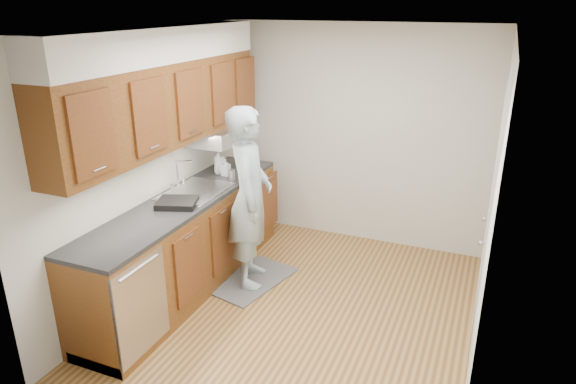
# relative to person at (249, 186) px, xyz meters

# --- Properties ---
(floor) EXTENTS (3.50, 3.50, 0.00)m
(floor) POSITION_rel_person_xyz_m (0.66, -0.31, -1.03)
(floor) COLOR olive
(floor) RESTS_ON ground
(ceiling) EXTENTS (3.50, 3.50, 0.00)m
(ceiling) POSITION_rel_person_xyz_m (0.66, -0.31, 1.47)
(ceiling) COLOR white
(ceiling) RESTS_ON wall_left
(wall_left) EXTENTS (0.02, 3.50, 2.50)m
(wall_left) POSITION_rel_person_xyz_m (-0.84, -0.31, 0.22)
(wall_left) COLOR #B7B6AB
(wall_left) RESTS_ON floor
(wall_right) EXTENTS (0.02, 3.50, 2.50)m
(wall_right) POSITION_rel_person_xyz_m (2.16, -0.31, 0.22)
(wall_right) COLOR #B7B6AB
(wall_right) RESTS_ON floor
(wall_back) EXTENTS (3.00, 0.02, 2.50)m
(wall_back) POSITION_rel_person_xyz_m (0.66, 1.44, 0.22)
(wall_back) COLOR #B7B6AB
(wall_back) RESTS_ON floor
(counter) EXTENTS (0.64, 2.80, 1.30)m
(counter) POSITION_rel_person_xyz_m (-0.54, -0.32, -0.55)
(counter) COLOR brown
(counter) RESTS_ON floor
(upper_cabinets) EXTENTS (0.47, 2.80, 1.21)m
(upper_cabinets) POSITION_rel_person_xyz_m (-0.67, -0.27, 0.91)
(upper_cabinets) COLOR brown
(upper_cabinets) RESTS_ON wall_left
(closet_door) EXTENTS (0.02, 1.22, 2.05)m
(closet_door) POSITION_rel_person_xyz_m (2.15, -0.01, -0.01)
(closet_door) COLOR white
(closet_door) RESTS_ON wall_right
(floor_mat) EXTENTS (0.73, 1.01, 0.02)m
(floor_mat) POSITION_rel_person_xyz_m (0.00, 0.00, -1.03)
(floor_mat) COLOR slate
(floor_mat) RESTS_ON floor
(person) EXTENTS (0.71, 0.84, 2.03)m
(person) POSITION_rel_person_xyz_m (0.00, 0.00, 0.00)
(person) COLOR #8EA5AD
(person) RESTS_ON floor_mat
(soap_bottle_a) EXTENTS (0.11, 0.11, 0.27)m
(soap_bottle_a) POSITION_rel_person_xyz_m (-0.62, 0.48, 0.04)
(soap_bottle_a) COLOR silver
(soap_bottle_a) RESTS_ON counter
(soap_bottle_b) EXTENTS (0.08, 0.09, 0.18)m
(soap_bottle_b) POSITION_rel_person_xyz_m (-0.51, 0.44, -0.00)
(soap_bottle_b) COLOR silver
(soap_bottle_b) RESTS_ON counter
(soap_bottle_c) EXTENTS (0.20, 0.20, 0.19)m
(soap_bottle_c) POSITION_rel_person_xyz_m (-0.56, 0.49, 0.00)
(soap_bottle_c) COLOR silver
(soap_bottle_c) RESTS_ON counter
(steel_can) EXTENTS (0.07, 0.07, 0.12)m
(steel_can) POSITION_rel_person_xyz_m (-0.36, 0.31, -0.03)
(steel_can) COLOR #A5A5AA
(steel_can) RESTS_ON counter
(dish_rack) EXTENTS (0.43, 0.39, 0.06)m
(dish_rack) POSITION_rel_person_xyz_m (-0.50, -0.49, -0.07)
(dish_rack) COLOR black
(dish_rack) RESTS_ON counter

